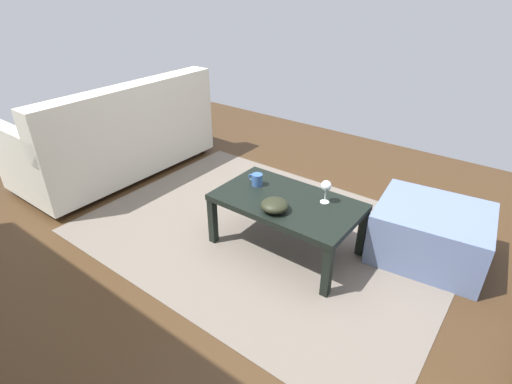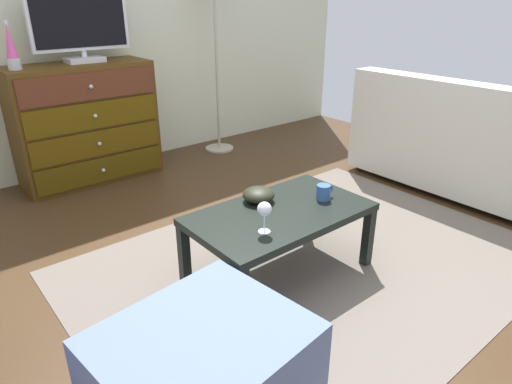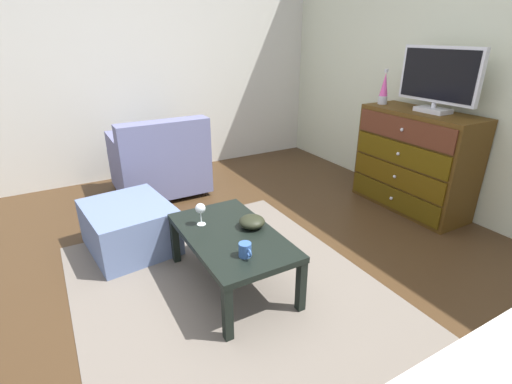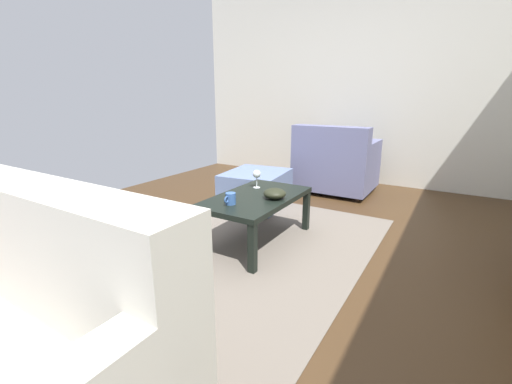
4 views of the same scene
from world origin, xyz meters
name	(u,v)px [view 1 (image 1 of 4)]	position (x,y,z in m)	size (l,w,h in m)	color
ground_plane	(271,259)	(0.00, 0.00, -0.03)	(5.64, 4.95, 0.05)	#3F2A17
area_rug	(265,232)	(0.20, -0.20, 0.00)	(2.60, 1.90, 0.01)	#6B6258
coffee_table	(287,206)	(-0.02, -0.14, 0.34)	(0.96, 0.56, 0.39)	black
wine_glass	(326,187)	(-0.23, -0.26, 0.51)	(0.07, 0.07, 0.16)	silver
mug	(257,180)	(0.27, -0.18, 0.43)	(0.11, 0.08, 0.08)	#34599A
bowl_decorative	(275,205)	(-0.03, 0.02, 0.43)	(0.18, 0.18, 0.08)	black
couch_large	(118,138)	(1.92, -0.21, 0.35)	(0.85, 1.78, 0.88)	#332319
ottoman	(430,233)	(-0.84, -0.64, 0.19)	(0.70, 0.60, 0.37)	slate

